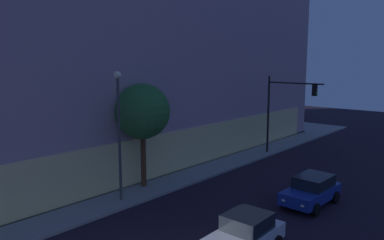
{
  "coord_description": "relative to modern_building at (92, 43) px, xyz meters",
  "views": [
    {
      "loc": [
        -7.07,
        -9.97,
        8.02
      ],
      "look_at": [
        6.84,
        2.35,
        5.16
      ],
      "focal_mm": 34.46,
      "sensor_mm": 36.0,
      "label": 1
    }
  ],
  "objects": [
    {
      "name": "modern_building",
      "position": [
        0.0,
        0.0,
        0.0
      ],
      "size": [
        39.46,
        27.08,
        20.14
      ],
      "color": "#4C4C51",
      "rests_on": "ground"
    },
    {
      "name": "traffic_light_far_corner",
      "position": [
        7.63,
        -16.83,
        -5.33
      ],
      "size": [
        0.56,
        5.12,
        6.82
      ],
      "color": "black",
      "rests_on": "sidewalk_corner"
    },
    {
      "name": "street_lamp_sidewalk",
      "position": [
        -8.37,
        -14.96,
        -5.12
      ],
      "size": [
        0.44,
        0.44,
        7.46
      ],
      "color": "#434343",
      "rests_on": "sidewalk_corner"
    },
    {
      "name": "sidewalk_tree",
      "position": [
        -5.85,
        -14.08,
        -4.99
      ],
      "size": [
        3.52,
        3.52,
        6.65
      ],
      "color": "brown",
      "rests_on": "sidewalk_corner"
    },
    {
      "name": "car_white",
      "position": [
        -8.5,
        -23.59,
        -9.17
      ],
      "size": [
        4.09,
        2.17,
        1.67
      ],
      "color": "silver",
      "rests_on": "ground"
    },
    {
      "name": "car_blue",
      "position": [
        -1.33,
        -23.41,
        -9.14
      ],
      "size": [
        4.2,
        2.22,
        1.66
      ],
      "color": "navy",
      "rests_on": "ground"
    }
  ]
}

